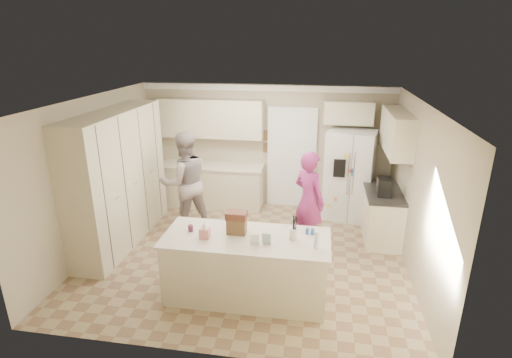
% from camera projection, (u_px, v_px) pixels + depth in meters
% --- Properties ---
extents(floor, '(5.20, 4.60, 0.02)m').
position_uv_depth(floor, '(247.00, 255.00, 6.79)').
color(floor, '#978561').
rests_on(floor, ground).
extents(ceiling, '(5.20, 4.60, 0.02)m').
position_uv_depth(ceiling, '(246.00, 100.00, 5.91)').
color(ceiling, white).
rests_on(ceiling, wall_back).
extents(wall_back, '(5.20, 0.02, 2.60)m').
position_uv_depth(wall_back, '(266.00, 146.00, 8.50)').
color(wall_back, '#BAAD8F').
rests_on(wall_back, ground).
extents(wall_front, '(5.20, 0.02, 2.60)m').
position_uv_depth(wall_front, '(206.00, 257.00, 4.20)').
color(wall_front, '#BAAD8F').
rests_on(wall_front, ground).
extents(wall_left, '(0.02, 4.60, 2.60)m').
position_uv_depth(wall_left, '(95.00, 174.00, 6.75)').
color(wall_left, '#BAAD8F').
rests_on(wall_left, ground).
extents(wall_right, '(0.02, 4.60, 2.60)m').
position_uv_depth(wall_right, '(418.00, 193.00, 5.96)').
color(wall_right, '#BAAD8F').
rests_on(wall_right, ground).
extents(crown_back, '(5.20, 0.08, 0.12)m').
position_uv_depth(crown_back, '(266.00, 88.00, 8.04)').
color(crown_back, white).
rests_on(crown_back, wall_back).
extents(pantry_bank, '(0.60, 2.60, 2.35)m').
position_uv_depth(pantry_bank, '(118.00, 178.00, 6.93)').
color(pantry_bank, beige).
rests_on(pantry_bank, floor).
extents(back_base_cab, '(2.20, 0.60, 0.88)m').
position_uv_depth(back_base_cab, '(212.00, 186.00, 8.67)').
color(back_base_cab, beige).
rests_on(back_base_cab, floor).
extents(back_countertop, '(2.24, 0.63, 0.04)m').
position_uv_depth(back_countertop, '(211.00, 166.00, 8.51)').
color(back_countertop, '#EEDFC7').
rests_on(back_countertop, back_base_cab).
extents(back_upper_cab, '(2.20, 0.35, 0.80)m').
position_uv_depth(back_upper_cab, '(211.00, 118.00, 8.30)').
color(back_upper_cab, beige).
rests_on(back_upper_cab, wall_back).
extents(doorway_opening, '(0.90, 0.06, 2.10)m').
position_uv_depth(doorway_opening, '(291.00, 159.00, 8.47)').
color(doorway_opening, black).
rests_on(doorway_opening, floor).
extents(doorway_casing, '(1.02, 0.03, 2.22)m').
position_uv_depth(doorway_casing, '(291.00, 160.00, 8.44)').
color(doorway_casing, white).
rests_on(doorway_casing, floor).
extents(wall_frame_upper, '(0.15, 0.02, 0.20)m').
position_uv_depth(wall_frame_upper, '(267.00, 135.00, 8.38)').
color(wall_frame_upper, brown).
rests_on(wall_frame_upper, wall_back).
extents(wall_frame_lower, '(0.15, 0.02, 0.20)m').
position_uv_depth(wall_frame_lower, '(267.00, 148.00, 8.47)').
color(wall_frame_lower, brown).
rests_on(wall_frame_lower, wall_back).
extents(refrigerator, '(1.03, 0.88, 1.80)m').
position_uv_depth(refrigerator, '(349.00, 175.00, 7.94)').
color(refrigerator, white).
rests_on(refrigerator, floor).
extents(fridge_seam, '(0.02, 0.02, 1.78)m').
position_uv_depth(fridge_seam, '(350.00, 181.00, 7.61)').
color(fridge_seam, gray).
rests_on(fridge_seam, refrigerator).
extents(fridge_dispenser, '(0.22, 0.03, 0.35)m').
position_uv_depth(fridge_dispenser, '(339.00, 168.00, 7.55)').
color(fridge_dispenser, black).
rests_on(fridge_dispenser, refrigerator).
extents(fridge_handle_l, '(0.02, 0.02, 0.85)m').
position_uv_depth(fridge_handle_l, '(348.00, 174.00, 7.56)').
color(fridge_handle_l, silver).
rests_on(fridge_handle_l, refrigerator).
extents(fridge_handle_r, '(0.02, 0.02, 0.85)m').
position_uv_depth(fridge_handle_r, '(354.00, 174.00, 7.54)').
color(fridge_handle_r, silver).
rests_on(fridge_handle_r, refrigerator).
extents(over_fridge_cab, '(0.95, 0.35, 0.45)m').
position_uv_depth(over_fridge_cab, '(349.00, 113.00, 7.81)').
color(over_fridge_cab, beige).
rests_on(over_fridge_cab, wall_back).
extents(right_base_cab, '(0.60, 1.20, 0.88)m').
position_uv_depth(right_base_cab, '(382.00, 216.00, 7.22)').
color(right_base_cab, beige).
rests_on(right_base_cab, floor).
extents(right_countertop, '(0.63, 1.24, 0.04)m').
position_uv_depth(right_countertop, '(384.00, 192.00, 7.07)').
color(right_countertop, '#2D2B28').
rests_on(right_countertop, right_base_cab).
extents(right_upper_cab, '(0.35, 1.50, 0.70)m').
position_uv_depth(right_upper_cab, '(397.00, 132.00, 6.88)').
color(right_upper_cab, beige).
rests_on(right_upper_cab, wall_right).
extents(coffee_maker, '(0.22, 0.28, 0.30)m').
position_uv_depth(coffee_maker, '(384.00, 187.00, 6.83)').
color(coffee_maker, black).
rests_on(coffee_maker, right_countertop).
extents(island_base, '(2.20, 0.90, 0.88)m').
position_uv_depth(island_base, '(246.00, 268.00, 5.59)').
color(island_base, beige).
rests_on(island_base, floor).
extents(island_top, '(2.28, 0.96, 0.05)m').
position_uv_depth(island_top, '(246.00, 239.00, 5.43)').
color(island_top, '#EEDFC7').
rests_on(island_top, island_base).
extents(utensil_crock, '(0.13, 0.13, 0.15)m').
position_uv_depth(utensil_crock, '(294.00, 234.00, 5.35)').
color(utensil_crock, white).
rests_on(utensil_crock, island_top).
extents(tissue_box, '(0.13, 0.13, 0.14)m').
position_uv_depth(tissue_box, '(205.00, 233.00, 5.39)').
color(tissue_box, pink).
rests_on(tissue_box, island_top).
extents(tissue_plume, '(0.08, 0.08, 0.08)m').
position_uv_depth(tissue_plume, '(204.00, 225.00, 5.35)').
color(tissue_plume, white).
rests_on(tissue_plume, tissue_box).
extents(dollhouse_body, '(0.26, 0.18, 0.22)m').
position_uv_depth(dollhouse_body, '(237.00, 226.00, 5.50)').
color(dollhouse_body, brown).
rests_on(dollhouse_body, island_top).
extents(dollhouse_roof, '(0.28, 0.20, 0.10)m').
position_uv_depth(dollhouse_roof, '(237.00, 215.00, 5.45)').
color(dollhouse_roof, '#592D1E').
rests_on(dollhouse_roof, dollhouse_body).
extents(jam_jar, '(0.07, 0.07, 0.09)m').
position_uv_depth(jam_jar, '(191.00, 228.00, 5.58)').
color(jam_jar, '#59263F').
rests_on(jam_jar, island_top).
extents(greeting_card_a, '(0.12, 0.06, 0.16)m').
position_uv_depth(greeting_card_a, '(255.00, 239.00, 5.19)').
color(greeting_card_a, white).
rests_on(greeting_card_a, island_top).
extents(greeting_card_b, '(0.12, 0.05, 0.16)m').
position_uv_depth(greeting_card_b, '(266.00, 239.00, 5.21)').
color(greeting_card_b, silver).
rests_on(greeting_card_b, island_top).
extents(water_bottle, '(0.07, 0.07, 0.24)m').
position_uv_depth(water_bottle, '(317.00, 240.00, 5.10)').
color(water_bottle, silver).
rests_on(water_bottle, island_top).
extents(shaker_salt, '(0.05, 0.05, 0.09)m').
position_uv_depth(shaker_salt, '(308.00, 231.00, 5.49)').
color(shaker_salt, '#32599B').
rests_on(shaker_salt, island_top).
extents(shaker_pepper, '(0.05, 0.05, 0.09)m').
position_uv_depth(shaker_pepper, '(313.00, 232.00, 5.48)').
color(shaker_pepper, '#32599B').
rests_on(shaker_pepper, island_top).
extents(teen_boy, '(1.18, 1.12, 1.92)m').
position_uv_depth(teen_boy, '(185.00, 182.00, 7.39)').
color(teen_boy, gray).
rests_on(teen_boy, floor).
extents(teen_girl, '(0.75, 0.73, 1.73)m').
position_uv_depth(teen_girl, '(309.00, 200.00, 6.80)').
color(teen_girl, '#A22F87').
rests_on(teen_girl, floor).
extents(fridge_magnets, '(0.76, 0.02, 1.44)m').
position_uv_depth(fridge_magnets, '(350.00, 181.00, 7.61)').
color(fridge_magnets, tan).
rests_on(fridge_magnets, refrigerator).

